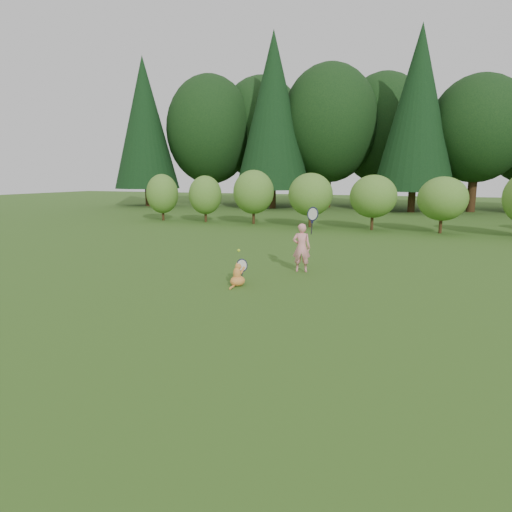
% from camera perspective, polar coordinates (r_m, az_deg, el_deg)
% --- Properties ---
extents(ground, '(100.00, 100.00, 0.00)m').
position_cam_1_polar(ground, '(9.53, -2.89, -4.89)').
color(ground, '#305618').
rests_on(ground, ground).
extents(shrub_row, '(28.00, 3.00, 2.80)m').
position_cam_1_polar(shrub_row, '(21.72, 11.48, 7.41)').
color(shrub_row, '#487624').
rests_on(shrub_row, ground).
extents(woodland_backdrop, '(48.00, 10.00, 15.00)m').
position_cam_1_polar(woodland_backdrop, '(31.97, 15.28, 19.20)').
color(woodland_backdrop, black).
rests_on(woodland_backdrop, ground).
extents(child, '(0.75, 0.45, 1.96)m').
position_cam_1_polar(child, '(11.50, 6.13, 1.27)').
color(child, pink).
rests_on(child, ground).
extents(cat, '(0.51, 0.78, 0.75)m').
position_cam_1_polar(cat, '(10.07, -2.45, -2.38)').
color(cat, orange).
rests_on(cat, ground).
extents(tennis_ball, '(0.07, 0.07, 0.07)m').
position_cam_1_polar(tennis_ball, '(9.82, -2.31, 0.75)').
color(tennis_ball, '#AFD318').
rests_on(tennis_ball, ground).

